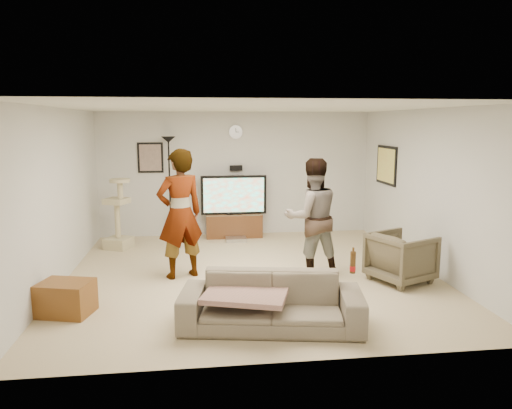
{
  "coord_description": "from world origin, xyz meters",
  "views": [
    {
      "loc": [
        -0.82,
        -6.99,
        2.29
      ],
      "look_at": [
        0.09,
        0.2,
        1.05
      ],
      "focal_mm": 33.71,
      "sensor_mm": 36.0,
      "label": 1
    }
  ],
  "objects": [
    {
      "name": "floor",
      "position": [
        0.0,
        0.0,
        -0.01
      ],
      "size": [
        5.5,
        5.5,
        0.02
      ],
      "primitive_type": "cube",
      "color": "tan",
      "rests_on": "ground"
    },
    {
      "name": "ceiling",
      "position": [
        0.0,
        0.0,
        2.51
      ],
      "size": [
        5.5,
        5.5,
        0.02
      ],
      "primitive_type": "cube",
      "color": "silver",
      "rests_on": "wall_back"
    },
    {
      "name": "wall_back",
      "position": [
        0.0,
        2.75,
        1.25
      ],
      "size": [
        5.5,
        0.04,
        2.5
      ],
      "primitive_type": "cube",
      "color": "silver",
      "rests_on": "floor"
    },
    {
      "name": "wall_front",
      "position": [
        0.0,
        -2.75,
        1.25
      ],
      "size": [
        5.5,
        0.04,
        2.5
      ],
      "primitive_type": "cube",
      "color": "silver",
      "rests_on": "floor"
    },
    {
      "name": "wall_left",
      "position": [
        -2.75,
        0.0,
        1.25
      ],
      "size": [
        0.04,
        5.5,
        2.5
      ],
      "primitive_type": "cube",
      "color": "silver",
      "rests_on": "floor"
    },
    {
      "name": "wall_right",
      "position": [
        2.75,
        0.0,
        1.25
      ],
      "size": [
        0.04,
        5.5,
        2.5
      ],
      "primitive_type": "cube",
      "color": "silver",
      "rests_on": "floor"
    },
    {
      "name": "wall_clock",
      "position": [
        0.0,
        2.72,
        2.1
      ],
      "size": [
        0.26,
        0.04,
        0.26
      ],
      "primitive_type": "cylinder",
      "rotation": [
        1.57,
        0.0,
        0.0
      ],
      "color": "silver",
      "rests_on": "wall_back"
    },
    {
      "name": "wall_speaker",
      "position": [
        0.0,
        2.69,
        1.38
      ],
      "size": [
        0.25,
        0.1,
        0.1
      ],
      "primitive_type": "cube",
      "color": "black",
      "rests_on": "wall_back"
    },
    {
      "name": "picture_back",
      "position": [
        -1.7,
        2.73,
        1.6
      ],
      "size": [
        0.42,
        0.03,
        0.52
      ],
      "primitive_type": "cube",
      "color": "gray",
      "rests_on": "wall_back"
    },
    {
      "name": "picture_right",
      "position": [
        2.73,
        1.6,
        1.5
      ],
      "size": [
        0.03,
        0.78,
        0.62
      ],
      "primitive_type": "cube",
      "color": "#FFDA67",
      "rests_on": "wall_right"
    },
    {
      "name": "tv_stand",
      "position": [
        -0.07,
        2.5,
        0.23
      ],
      "size": [
        1.12,
        0.45,
        0.47
      ],
      "primitive_type": "cube",
      "color": "#482915",
      "rests_on": "floor"
    },
    {
      "name": "console_box",
      "position": [
        -0.06,
        2.11,
        0.04
      ],
      "size": [
        0.4,
        0.3,
        0.07
      ],
      "primitive_type": "cube",
      "color": "#B9BABE",
      "rests_on": "floor"
    },
    {
      "name": "tv",
      "position": [
        -0.07,
        2.5,
        0.86
      ],
      "size": [
        1.31,
        0.08,
        0.78
      ],
      "primitive_type": "cube",
      "color": "black",
      "rests_on": "tv_stand"
    },
    {
      "name": "tv_screen",
      "position": [
        -0.07,
        2.46,
        0.86
      ],
      "size": [
        1.21,
        0.01,
        0.68
      ],
      "primitive_type": "cube",
      "color": "#3EE5C3",
      "rests_on": "tv"
    },
    {
      "name": "floor_lamp",
      "position": [
        -1.33,
        2.55,
        1.01
      ],
      "size": [
        0.32,
        0.32,
        2.02
      ],
      "primitive_type": "cylinder",
      "color": "black",
      "rests_on": "floor"
    },
    {
      "name": "cat_tree",
      "position": [
        -2.25,
        1.84,
        0.65
      ],
      "size": [
        0.55,
        0.55,
        1.3
      ],
      "primitive_type": "cube",
      "rotation": [
        0.0,
        0.0,
        -0.41
      ],
      "color": "tan",
      "rests_on": "floor"
    },
    {
      "name": "person_left",
      "position": [
        -1.06,
        0.03,
        0.96
      ],
      "size": [
        0.83,
        0.7,
        1.92
      ],
      "primitive_type": "imported",
      "rotation": [
        0.0,
        0.0,
        3.55
      ],
      "color": "gray",
      "rests_on": "floor"
    },
    {
      "name": "person_right",
      "position": [
        0.9,
        -0.1,
        0.89
      ],
      "size": [
        0.92,
        0.75,
        1.77
      ],
      "primitive_type": "imported",
      "rotation": [
        0.0,
        0.0,
        3.24
      ],
      "color": "navy",
      "rests_on": "floor"
    },
    {
      "name": "sofa",
      "position": [
        -0.0,
        -1.91,
        0.3
      ],
      "size": [
        2.14,
        1.14,
        0.6
      ],
      "primitive_type": "imported",
      "rotation": [
        0.0,
        0.0,
        -0.17
      ],
      "color": "#6A5F4E",
      "rests_on": "floor"
    },
    {
      "name": "throw_blanket",
      "position": [
        -0.29,
        -1.91,
        0.4
      ],
      "size": [
        1.07,
        0.94,
        0.06
      ],
      "primitive_type": "cube",
      "rotation": [
        0.0,
        0.0,
        -0.31
      ],
      "color": "#A6786B",
      "rests_on": "sofa"
    },
    {
      "name": "beer_bottle",
      "position": [
        0.94,
        -1.91,
        0.72
      ],
      "size": [
        0.06,
        0.06,
        0.25
      ],
      "primitive_type": "cylinder",
      "color": "#4E3011",
      "rests_on": "sofa"
    },
    {
      "name": "armchair",
      "position": [
        2.11,
        -0.59,
        0.36
      ],
      "size": [
        1.04,
        1.03,
        0.72
      ],
      "primitive_type": "imported",
      "rotation": [
        0.0,
        0.0,
        1.99
      ],
      "color": "#4E4633",
      "rests_on": "floor"
    },
    {
      "name": "side_table",
      "position": [
        -2.4,
        -1.24,
        0.2
      ],
      "size": [
        0.7,
        0.59,
        0.4
      ],
      "primitive_type": "cube",
      "rotation": [
        0.0,
        0.0,
        -0.26
      ],
      "color": "brown",
      "rests_on": "floor"
    },
    {
      "name": "toy_ball",
      "position": [
        -0.95,
        -0.51,
        0.03
      ],
      "size": [
        0.07,
        0.07,
        0.07
      ],
      "primitive_type": "sphere",
      "color": "#0A7584",
      "rests_on": "floor"
    }
  ]
}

